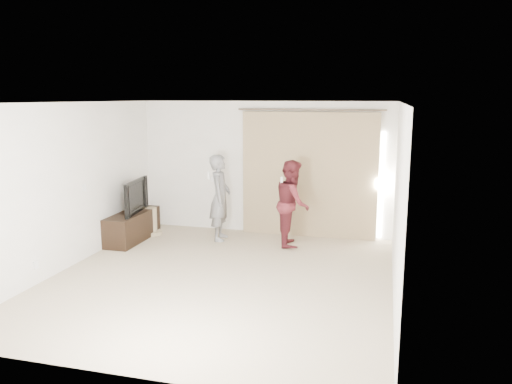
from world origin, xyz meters
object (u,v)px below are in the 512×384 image
tv_console (132,226)px  person_woman (292,203)px  person_man (220,198)px  tv (131,196)px

tv_console → person_woman: size_ratio=0.89×
tv_console → person_man: (1.60, 0.48, 0.54)m
tv → person_man: 1.67m
tv → person_man: (1.60, 0.48, -0.04)m
tv_console → person_man: person_man is taller
tv_console → person_woman: (2.98, 0.48, 0.52)m
tv → person_woman: 3.02m
tv → tv_console: bearing=-0.0°
tv_console → person_woman: bearing=9.1°
tv → person_woman: bearing=-88.5°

